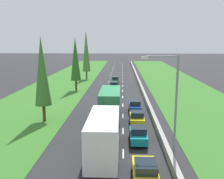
% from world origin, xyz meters
% --- Properties ---
extents(ground_plane, '(300.00, 300.00, 0.00)m').
position_xyz_m(ground_plane, '(0.00, 60.00, 0.00)').
color(ground_plane, '#28282B').
rests_on(ground_plane, ground).
extents(grass_verge_left, '(14.00, 140.00, 0.04)m').
position_xyz_m(grass_verge_left, '(-12.65, 60.00, 0.02)').
color(grass_verge_left, '#387528').
rests_on(grass_verge_left, ground).
extents(grass_verge_right, '(14.00, 140.00, 0.04)m').
position_xyz_m(grass_verge_right, '(14.35, 60.00, 0.02)').
color(grass_verge_right, '#387528').
rests_on(grass_verge_right, ground).
extents(median_barrier, '(0.44, 120.00, 0.85)m').
position_xyz_m(median_barrier, '(5.70, 60.00, 0.42)').
color(median_barrier, '#9E9B93').
rests_on(median_barrier, ground).
extents(lane_markings, '(3.64, 116.00, 0.01)m').
position_xyz_m(lane_markings, '(0.00, 60.00, 0.01)').
color(lane_markings, white).
rests_on(lane_markings, ground).
extents(yellow_sedan_right_lane, '(1.82, 4.50, 1.64)m').
position_xyz_m(yellow_sedan_right_lane, '(3.31, 16.15, 0.81)').
color(yellow_sedan_right_lane, yellow).
rests_on(yellow_sedan_right_lane, ground).
extents(teal_hatchback_right_lane, '(1.74, 3.90, 1.72)m').
position_xyz_m(teal_hatchback_right_lane, '(3.27, 23.71, 0.84)').
color(teal_hatchback_right_lane, teal).
rests_on(teal_hatchback_right_lane, ground).
extents(white_box_truck_centre_lane, '(2.46, 9.40, 4.18)m').
position_xyz_m(white_box_truck_centre_lane, '(0.12, 19.70, 2.18)').
color(white_box_truck_centre_lane, black).
rests_on(white_box_truck_centre_lane, ground).
extents(green_box_truck_centre_lane, '(2.46, 9.40, 4.18)m').
position_xyz_m(green_box_truck_centre_lane, '(0.13, 30.84, 2.18)').
color(green_box_truck_centre_lane, black).
rests_on(green_box_truck_centre_lane, ground).
extents(yellow_hatchback_right_lane, '(1.74, 3.90, 1.72)m').
position_xyz_m(yellow_hatchback_right_lane, '(3.45, 29.36, 0.84)').
color(yellow_hatchback_right_lane, yellow).
rests_on(yellow_hatchback_right_lane, ground).
extents(yellow_hatchback_centre_lane, '(1.74, 3.90, 1.72)m').
position_xyz_m(yellow_hatchback_centre_lane, '(-0.14, 39.72, 0.84)').
color(yellow_hatchback_centre_lane, yellow).
rests_on(yellow_hatchback_centre_lane, ground).
extents(teal_sedan_centre_lane, '(1.82, 4.50, 1.64)m').
position_xyz_m(teal_sedan_centre_lane, '(-0.23, 46.48, 0.81)').
color(teal_sedan_centre_lane, teal).
rests_on(teal_sedan_centre_lane, ground).
extents(maroon_sedan_centre_lane, '(1.82, 4.50, 1.64)m').
position_xyz_m(maroon_sedan_centre_lane, '(-0.05, 52.64, 0.81)').
color(maroon_sedan_centre_lane, maroon).
rests_on(maroon_sedan_centre_lane, ground).
extents(green_hatchback_centre_lane, '(1.74, 3.90, 1.72)m').
position_xyz_m(green_hatchback_centre_lane, '(0.01, 59.90, 0.84)').
color(green_hatchback_centre_lane, '#237A33').
rests_on(green_hatchback_centre_lane, ground).
extents(blue_hatchback_right_lane, '(1.74, 3.90, 1.72)m').
position_xyz_m(blue_hatchback_right_lane, '(3.50, 35.19, 0.84)').
color(blue_hatchback_right_lane, '#1E47B7').
rests_on(blue_hatchback_right_lane, ground).
extents(poplar_tree_second, '(2.07, 2.07, 10.73)m').
position_xyz_m(poplar_tree_second, '(-8.29, 30.15, 6.41)').
color(poplar_tree_second, '#4C3823').
rests_on(poplar_tree_second, ground).
extents(poplar_tree_third, '(2.07, 2.07, 10.97)m').
position_xyz_m(poplar_tree_third, '(-7.86, 50.82, 6.54)').
color(poplar_tree_third, '#4C3823').
rests_on(poplar_tree_third, ground).
extents(poplar_tree_fourth, '(2.12, 2.12, 12.71)m').
position_xyz_m(poplar_tree_fourth, '(-7.84, 66.60, 7.41)').
color(poplar_tree_fourth, '#4C3823').
rests_on(poplar_tree_fourth, ground).
extents(street_light_mast, '(3.20, 0.28, 9.00)m').
position_xyz_m(street_light_mast, '(5.96, 20.89, 5.23)').
color(street_light_mast, gray).
rests_on(street_light_mast, ground).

